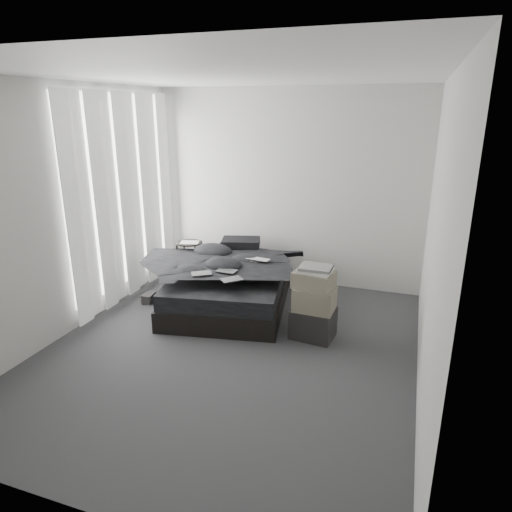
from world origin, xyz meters
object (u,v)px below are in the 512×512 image
(laptop, at_px, (256,255))
(box_lower, at_px, (313,323))
(bed, at_px, (230,296))
(side_stand, at_px, (190,265))

(laptop, relative_size, box_lower, 0.65)
(bed, height_order, box_lower, box_lower)
(bed, bearing_deg, side_stand, 140.86)
(box_lower, bearing_deg, bed, 157.46)
(bed, distance_m, side_stand, 0.87)
(box_lower, bearing_deg, laptop, 145.36)
(laptop, distance_m, box_lower, 1.13)
(laptop, xyz_separation_m, box_lower, (0.84, -0.58, -0.49))
(side_stand, bearing_deg, bed, -28.83)
(laptop, distance_m, side_stand, 1.16)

